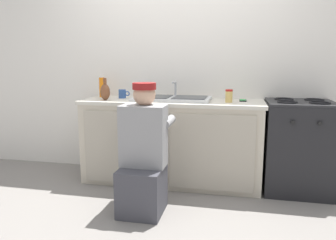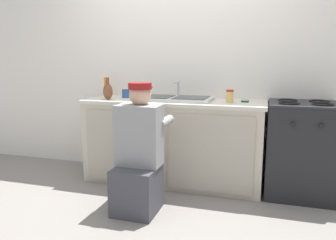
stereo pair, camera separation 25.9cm
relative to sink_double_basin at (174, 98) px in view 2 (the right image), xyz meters
name	(u,v)px [view 2 (the right image)]	position (x,y,z in m)	size (l,w,h in m)	color
ground_plane	(165,191)	(0.00, -0.30, -0.90)	(12.00, 12.00, 0.00)	gray
back_wall	(182,64)	(0.00, 0.35, 0.35)	(6.00, 0.10, 2.50)	silver
counter_cabinet	(173,143)	(0.00, -0.01, -0.48)	(1.85, 0.62, 0.84)	beige
countertop	(174,102)	(0.00, 0.00, -0.04)	(1.89, 0.62, 0.04)	beige
sink_double_basin	(174,98)	(0.00, 0.00, 0.00)	(0.80, 0.44, 0.19)	silver
stove_range	(301,149)	(1.27, 0.00, -0.45)	(0.64, 0.62, 0.91)	black
plumber_person	(138,159)	(-0.10, -0.76, -0.44)	(0.42, 0.61, 1.10)	#3F3F47
coffee_mug	(126,93)	(-0.57, 0.06, 0.03)	(0.13, 0.08, 0.09)	#335699
cell_phone	(245,101)	(0.72, 0.09, -0.01)	(0.07, 0.14, 0.01)	black
vase_decorative	(108,91)	(-0.68, -0.14, 0.07)	(0.10, 0.10, 0.23)	brown
condiment_jar	(230,96)	(0.59, -0.07, 0.05)	(0.07, 0.07, 0.13)	#DBB760
soap_bottle_orange	(107,87)	(-0.84, 0.14, 0.09)	(0.06, 0.06, 0.25)	orange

